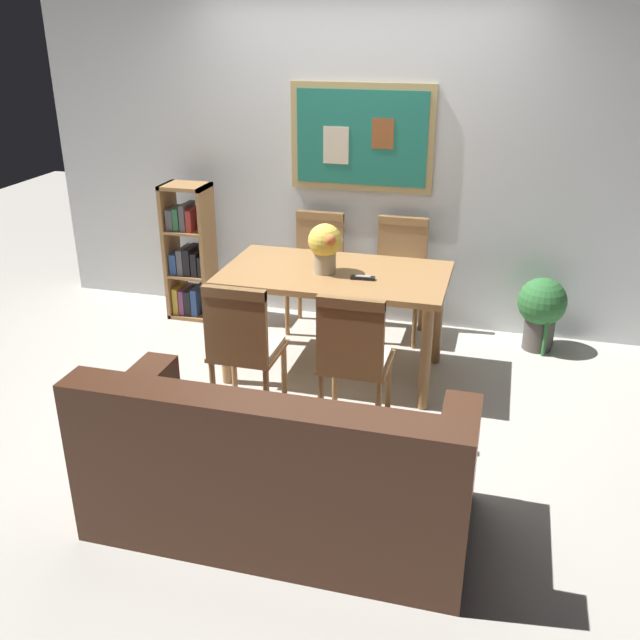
# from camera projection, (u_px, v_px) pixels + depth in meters

# --- Properties ---
(ground_plane) EXTENTS (12.00, 12.00, 0.00)m
(ground_plane) POSITION_uv_depth(u_px,v_px,m) (310.00, 397.00, 4.64)
(ground_plane) COLOR #B7B2A8
(wall_back_with_painting) EXTENTS (5.20, 0.14, 2.60)m
(wall_back_with_painting) POSITION_uv_depth(u_px,v_px,m) (361.00, 158.00, 5.41)
(wall_back_with_painting) COLOR silver
(wall_back_with_painting) RESTS_ON ground_plane
(dining_table) EXTENTS (1.49, 0.84, 0.75)m
(dining_table) POSITION_uv_depth(u_px,v_px,m) (335.00, 286.00, 4.72)
(dining_table) COLOR #9E7042
(dining_table) RESTS_ON ground_plane
(dining_chair_near_right) EXTENTS (0.40, 0.41, 0.91)m
(dining_chair_near_right) POSITION_uv_depth(u_px,v_px,m) (354.00, 353.00, 4.03)
(dining_chair_near_right) COLOR #9E7042
(dining_chair_near_right) RESTS_ON ground_plane
(dining_chair_near_left) EXTENTS (0.40, 0.41, 0.91)m
(dining_chair_near_left) POSITION_uv_depth(u_px,v_px,m) (243.00, 341.00, 4.17)
(dining_chair_near_left) COLOR #9E7042
(dining_chair_near_left) RESTS_ON ground_plane
(dining_chair_far_left) EXTENTS (0.40, 0.41, 0.91)m
(dining_chair_far_left) POSITION_uv_depth(u_px,v_px,m) (317.00, 262.00, 5.52)
(dining_chair_far_left) COLOR #9E7042
(dining_chair_far_left) RESTS_ON ground_plane
(dining_chair_far_right) EXTENTS (0.40, 0.41, 0.91)m
(dining_chair_far_right) POSITION_uv_depth(u_px,v_px,m) (400.00, 268.00, 5.38)
(dining_chair_far_right) COLOR #9E7042
(dining_chair_far_right) RESTS_ON ground_plane
(leather_couch) EXTENTS (1.80, 0.84, 0.84)m
(leather_couch) POSITION_uv_depth(u_px,v_px,m) (278.00, 473.00, 3.35)
(leather_couch) COLOR #472819
(leather_couch) RESTS_ON ground_plane
(bookshelf) EXTENTS (0.36, 0.28, 1.10)m
(bookshelf) POSITION_uv_depth(u_px,v_px,m) (189.00, 257.00, 5.72)
(bookshelf) COLOR #9E7042
(bookshelf) RESTS_ON ground_plane
(potted_ivy) EXTENTS (0.36, 0.36, 0.60)m
(potted_ivy) POSITION_uv_depth(u_px,v_px,m) (541.00, 308.00, 5.19)
(potted_ivy) COLOR #4C4742
(potted_ivy) RESTS_ON ground_plane
(flower_vase) EXTENTS (0.22, 0.22, 0.33)m
(flower_vase) POSITION_uv_depth(u_px,v_px,m) (326.00, 245.00, 4.59)
(flower_vase) COLOR tan
(flower_vase) RESTS_ON dining_table
(tv_remote) EXTENTS (0.16, 0.05, 0.02)m
(tv_remote) POSITION_uv_depth(u_px,v_px,m) (363.00, 278.00, 4.54)
(tv_remote) COLOR black
(tv_remote) RESTS_ON dining_table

